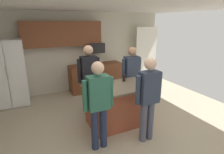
# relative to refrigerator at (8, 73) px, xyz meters

# --- Properties ---
(floor) EXTENTS (7.04, 7.04, 0.00)m
(floor) POSITION_rel_refrigerator_xyz_m (2.00, -2.38, -0.92)
(floor) COLOR #B7A88E
(floor) RESTS_ON ground
(ceiling) EXTENTS (7.04, 7.04, 0.00)m
(ceiling) POSITION_rel_refrigerator_xyz_m (2.00, -2.38, 1.68)
(ceiling) COLOR white
(back_wall) EXTENTS (6.40, 0.10, 2.60)m
(back_wall) POSITION_rel_refrigerator_xyz_m (2.00, 0.42, 0.38)
(back_wall) COLOR beige
(back_wall) RESTS_ON ground
(french_door_window_panel) EXTENTS (0.90, 0.06, 2.00)m
(french_door_window_panel) POSITION_rel_refrigerator_xyz_m (4.60, 0.02, 0.18)
(french_door_window_panel) COLOR white
(french_door_window_panel) RESTS_ON ground
(cabinet_run_upper) EXTENTS (2.40, 0.38, 0.75)m
(cabinet_run_upper) POSITION_rel_refrigerator_xyz_m (1.60, 0.22, 1.01)
(cabinet_run_upper) COLOR brown
(cabinet_run_lower) EXTENTS (1.80, 0.63, 0.90)m
(cabinet_run_lower) POSITION_rel_refrigerator_xyz_m (2.60, 0.10, -0.47)
(cabinet_run_lower) COLOR brown
(cabinet_run_lower) RESTS_ON ground
(refrigerator) EXTENTS (0.90, 0.76, 1.84)m
(refrigerator) POSITION_rel_refrigerator_xyz_m (0.00, 0.00, 0.00)
(refrigerator) COLOR white
(refrigerator) RESTS_ON ground
(microwave_over_range) EXTENTS (0.56, 0.40, 0.32)m
(microwave_over_range) POSITION_rel_refrigerator_xyz_m (2.60, 0.12, 0.53)
(microwave_over_range) COLOR black
(kitchen_island) EXTENTS (1.43, 0.92, 0.92)m
(kitchen_island) POSITION_rel_refrigerator_xyz_m (2.23, -2.24, -0.45)
(kitchen_island) COLOR #9E4C33
(kitchen_island) RESTS_ON ground
(person_elder_center) EXTENTS (0.57, 0.22, 1.66)m
(person_elder_center) POSITION_rel_refrigerator_xyz_m (1.53, -2.85, 0.04)
(person_elder_center) COLOR #232D4C
(person_elder_center) RESTS_ON ground
(person_guest_by_door) EXTENTS (0.57, 0.22, 1.68)m
(person_guest_by_door) POSITION_rel_refrigerator_xyz_m (2.95, -1.64, 0.05)
(person_guest_by_door) COLOR tan
(person_guest_by_door) RESTS_ON ground
(person_guest_right) EXTENTS (0.57, 0.23, 1.76)m
(person_guest_right) POSITION_rel_refrigerator_xyz_m (1.83, -1.49, 0.10)
(person_guest_right) COLOR #4C5166
(person_guest_right) RESTS_ON ground
(person_guest_left) EXTENTS (0.57, 0.22, 1.67)m
(person_guest_left) POSITION_rel_refrigerator_xyz_m (2.47, -3.03, 0.05)
(person_guest_left) COLOR #4C5166
(person_guest_left) RESTS_ON ground
(mug_blue_stoneware) EXTENTS (0.12, 0.08, 0.10)m
(mug_blue_stoneware) POSITION_rel_refrigerator_xyz_m (2.10, -2.15, 0.05)
(mug_blue_stoneware) COLOR #4C6B99
(mug_blue_stoneware) RESTS_ON kitchen_island
(tumbler_amber) EXTENTS (0.07, 0.07, 0.17)m
(tumbler_amber) POSITION_rel_refrigerator_xyz_m (2.52, -1.99, 0.09)
(tumbler_amber) COLOR black
(tumbler_amber) RESTS_ON kitchen_island
(glass_short_whisky) EXTENTS (0.06, 0.06, 0.15)m
(glass_short_whisky) POSITION_rel_refrigerator_xyz_m (1.91, -2.25, 0.08)
(glass_short_whisky) COLOR black
(glass_short_whisky) RESTS_ON kitchen_island
(glass_pilsner) EXTENTS (0.07, 0.07, 0.15)m
(glass_pilsner) POSITION_rel_refrigerator_xyz_m (1.68, -2.12, 0.08)
(glass_pilsner) COLOR black
(glass_pilsner) RESTS_ON kitchen_island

